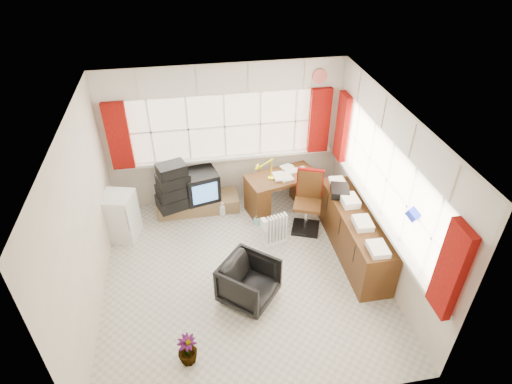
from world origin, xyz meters
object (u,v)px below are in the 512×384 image
(desk_lamp, at_px, (271,164))
(credenza, at_px, (354,233))
(tv_bench, at_px, (199,203))
(radiator, at_px, (275,233))
(crt_tv, at_px, (200,185))
(mini_fridge, at_px, (120,216))
(task_chair, at_px, (308,198))
(desk, at_px, (281,190))
(office_chair, at_px, (249,282))

(desk_lamp, relative_size, credenza, 0.20)
(desk_lamp, distance_m, tv_bench, 1.52)
(radiator, bearing_deg, desk_lamp, 83.43)
(radiator, distance_m, credenza, 1.21)
(crt_tv, bearing_deg, mini_fridge, -159.01)
(tv_bench, distance_m, mini_fridge, 1.38)
(task_chair, relative_size, mini_fridge, 1.31)
(desk, bearing_deg, credenza, -56.99)
(credenza, xyz_separation_m, tv_bench, (-2.28, 1.52, -0.27))
(office_chair, distance_m, mini_fridge, 2.45)
(desk, height_order, desk_lamp, desk_lamp)
(task_chair, relative_size, office_chair, 1.52)
(crt_tv, bearing_deg, tv_bench, 173.61)
(office_chair, distance_m, credenza, 1.84)
(tv_bench, height_order, crt_tv, crt_tv)
(office_chair, bearing_deg, crt_tv, 53.06)
(office_chair, height_order, credenza, credenza)
(task_chair, bearing_deg, desk_lamp, 137.21)
(credenza, bearing_deg, crt_tv, 145.69)
(task_chair, relative_size, crt_tv, 1.57)
(desk_lamp, relative_size, office_chair, 0.59)
(tv_bench, height_order, mini_fridge, mini_fridge)
(credenza, height_order, crt_tv, credenza)
(task_chair, bearing_deg, mini_fridge, 175.38)
(tv_bench, relative_size, crt_tv, 2.09)
(desk, relative_size, mini_fridge, 1.62)
(desk, bearing_deg, task_chair, -58.47)
(radiator, bearing_deg, tv_bench, 134.97)
(radiator, height_order, mini_fridge, mini_fridge)
(office_chair, height_order, tv_bench, office_chair)
(office_chair, bearing_deg, radiator, 10.52)
(credenza, relative_size, tv_bench, 1.43)
(task_chair, xyz_separation_m, radiator, (-0.62, -0.39, -0.33))
(desk_lamp, height_order, credenza, desk_lamp)
(desk_lamp, distance_m, credenza, 1.73)
(desk_lamp, distance_m, radiator, 1.15)
(desk, xyz_separation_m, office_chair, (-0.88, -1.94, -0.07))
(crt_tv, bearing_deg, radiator, -46.44)
(credenza, bearing_deg, mini_fridge, 164.02)
(desk, height_order, office_chair, desk)
(tv_bench, bearing_deg, desk, -8.78)
(radiator, bearing_deg, credenza, -18.46)
(radiator, relative_size, credenza, 0.28)
(desk_lamp, relative_size, tv_bench, 0.29)
(desk_lamp, bearing_deg, credenza, -50.25)
(desk, distance_m, tv_bench, 1.48)
(task_chair, bearing_deg, office_chair, -130.52)
(crt_tv, distance_m, mini_fridge, 1.41)
(desk_lamp, xyz_separation_m, credenza, (1.04, -1.25, -0.58))
(radiator, distance_m, crt_tv, 1.59)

